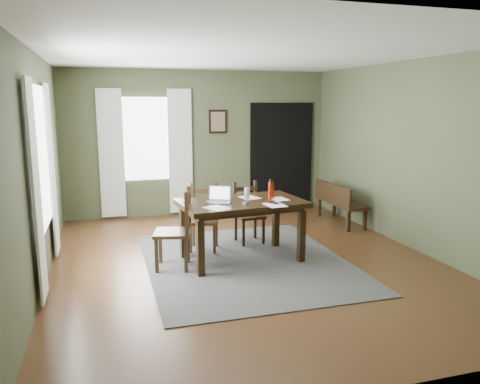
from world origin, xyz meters
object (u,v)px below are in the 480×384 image
object	(u,v)px
chair_back_left	(204,218)
chair_end	(177,230)
bench	(338,200)
chair_back_right	(248,213)
dining_table	(242,208)
water_bottle	(271,190)
laptop	(219,198)

from	to	relation	value
chair_back_left	chair_end	bearing A→B (deg)	-107.55
chair_end	bench	xyz separation A→B (m)	(3.08, 1.49, -0.08)
chair_back_right	chair_end	bearing A→B (deg)	-149.33
dining_table	water_bottle	xyz separation A→B (m)	(0.42, 0.02, 0.22)
chair_back_right	bench	xyz separation A→B (m)	(1.85, 0.63, -0.02)
chair_back_right	water_bottle	size ratio (longest dim) A/B	3.38
chair_end	bench	distance (m)	3.42
dining_table	water_bottle	size ratio (longest dim) A/B	6.36
chair_end	laptop	world-z (taller)	chair_end
chair_end	chair_back_right	xyz separation A→B (m)	(1.22, 0.86, -0.06)
chair_back_left	bench	xyz separation A→B (m)	(2.58, 0.80, -0.04)
dining_table	chair_back_left	size ratio (longest dim) A/B	1.80
chair_back_left	water_bottle	bearing A→B (deg)	-18.16
chair_end	chair_back_right	distance (m)	1.49
chair_end	water_bottle	size ratio (longest dim) A/B	3.82
bench	water_bottle	size ratio (longest dim) A/B	4.71
chair_end	bench	size ratio (longest dim) A/B	0.81
dining_table	chair_back_left	xyz separation A→B (m)	(-0.39, 0.61, -0.25)
dining_table	water_bottle	bearing A→B (deg)	-3.79
laptop	water_bottle	xyz separation A→B (m)	(0.72, 0.00, 0.07)
chair_back_left	water_bottle	world-z (taller)	water_bottle
chair_back_left	bench	world-z (taller)	chair_back_left
dining_table	laptop	xyz separation A→B (m)	(-0.31, 0.01, 0.15)
bench	chair_back_right	bearing A→B (deg)	108.80
water_bottle	chair_end	bearing A→B (deg)	-175.88
chair_back_right	bench	bearing A→B (deg)	14.31
chair_back_left	chair_back_right	size ratio (longest dim) A/B	1.04
dining_table	chair_back_left	world-z (taller)	chair_back_left
bench	water_bottle	bearing A→B (deg)	128.21
dining_table	chair_end	bearing A→B (deg)	179.12
dining_table	bench	bearing A→B (deg)	26.90
chair_back_right	laptop	bearing A→B (deg)	-134.40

